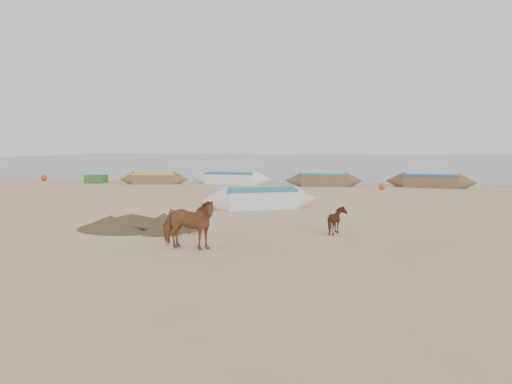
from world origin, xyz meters
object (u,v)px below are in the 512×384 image
at_px(cow_adult, 188,224).
at_px(near_canoe, 260,198).
at_px(calf_right, 338,221).
at_px(calf_front, 182,222).

xyz_separation_m(cow_adult, near_canoe, (0.30, 9.12, -0.25)).
distance_m(cow_adult, near_canoe, 9.13).
bearing_deg(calf_right, near_canoe, 21.66).
bearing_deg(calf_right, cow_adult, 118.90).
xyz_separation_m(cow_adult, calf_right, (3.95, 3.18, -0.27)).
xyz_separation_m(calf_front, calf_right, (4.83, 1.20, -0.01)).
height_order(cow_adult, calf_right, cow_adult).
bearing_deg(cow_adult, calf_right, -45.57).
height_order(calf_right, near_canoe, near_canoe).
height_order(calf_front, near_canoe, near_canoe).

